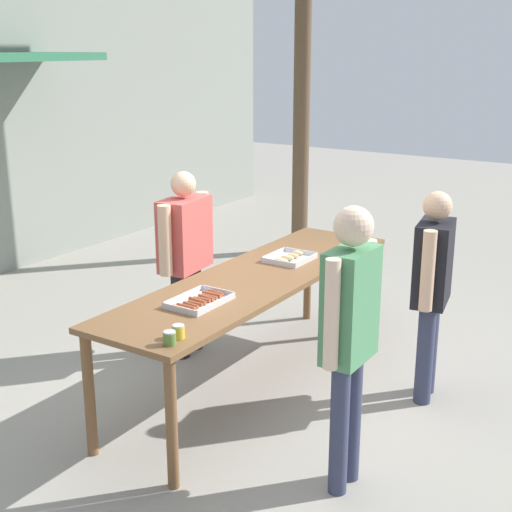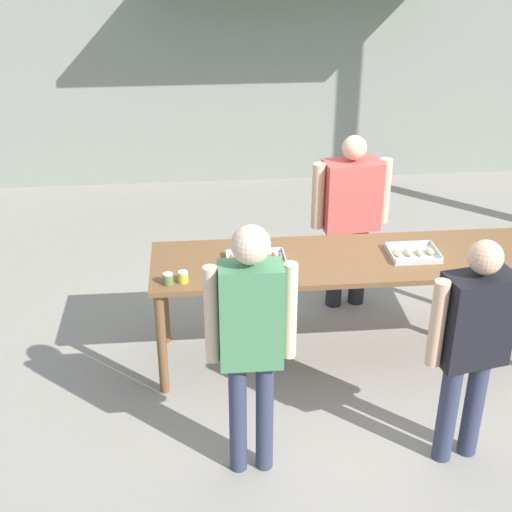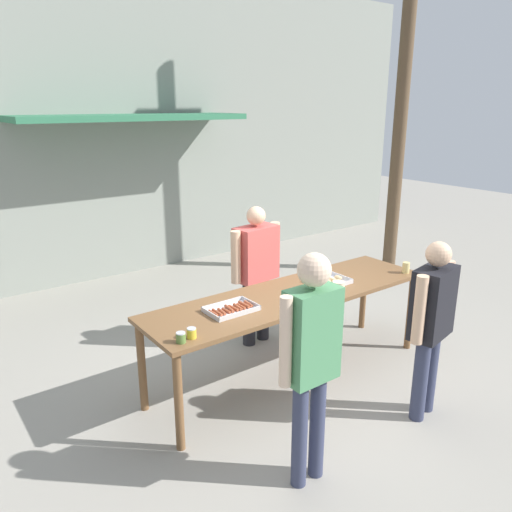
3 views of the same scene
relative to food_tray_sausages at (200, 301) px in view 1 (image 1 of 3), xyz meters
The scene contains 11 objects.
ground_plane 1.13m from the food_tray_sausages, ahead, with size 24.00×24.00×0.00m, color gray.
serving_table 0.71m from the food_tray_sausages, ahead, with size 2.95×0.79×0.87m.
food_tray_sausages is the anchor object (origin of this frame).
food_tray_buns 1.17m from the food_tray_sausages, ahead, with size 0.36×0.31×0.05m.
condiment_jar_mustard 0.69m from the food_tray_sausages, 157.22° to the right, with size 0.07×0.07×0.08m.
condiment_jar_ketchup 0.59m from the food_tray_sausages, 155.07° to the right, with size 0.07×0.07×0.08m.
beer_cup 2.05m from the food_tray_sausages, ahead, with size 0.08×0.08×0.12m.
person_server_behind_table 1.19m from the food_tray_sausages, 43.05° to the left, with size 0.68×0.31×1.55m.
person_customer_holding_hotdog 1.17m from the food_tray_sausages, 96.94° to the right, with size 0.53×0.22×1.70m.
person_customer_with_cup 1.66m from the food_tray_sausages, 44.25° to the right, with size 0.59×0.30×1.55m.
utility_pole 4.90m from the food_tray_sausages, 20.88° to the left, with size 1.10×0.20×5.81m.
Camera 1 is at (-4.21, -2.73, 2.51)m, focal length 50.00 mm.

